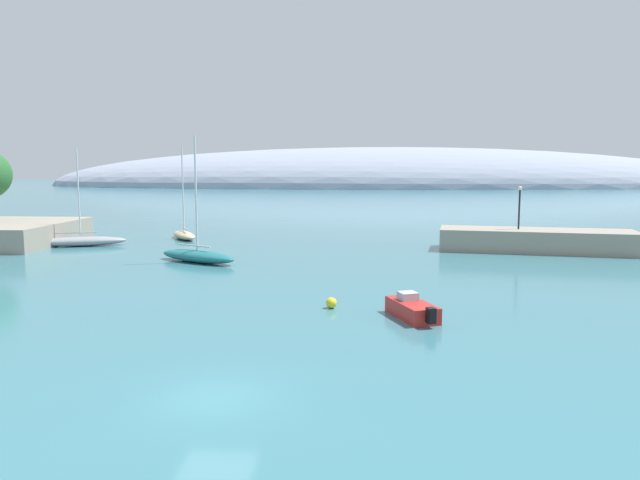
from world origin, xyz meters
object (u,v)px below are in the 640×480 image
sailboat_grey_outer_mooring (81,241)px  mooring_buoy_yellow (331,303)px  sailboat_teal_mid_mooring (197,255)px  motorboat_red_foreground (412,309)px  harbor_lamp_post (519,202)px  sailboat_sand_near_shore (184,234)px

sailboat_grey_outer_mooring → mooring_buoy_yellow: 34.46m
sailboat_teal_mid_mooring → mooring_buoy_yellow: size_ratio=16.86×
motorboat_red_foreground → mooring_buoy_yellow: size_ratio=6.86×
sailboat_teal_mid_mooring → harbor_lamp_post: 28.64m
motorboat_red_foreground → sailboat_grey_outer_mooring: bearing=28.0°
motorboat_red_foreground → harbor_lamp_post: 27.84m
sailboat_sand_near_shore → sailboat_teal_mid_mooring: (5.49, -14.84, 0.05)m
sailboat_teal_mid_mooring → sailboat_sand_near_shore: bearing=140.1°
sailboat_grey_outer_mooring → mooring_buoy_yellow: size_ratio=15.59×
sailboat_grey_outer_mooring → mooring_buoy_yellow: sailboat_grey_outer_mooring is taller
mooring_buoy_yellow → harbor_lamp_post: bearing=55.9°
motorboat_red_foreground → mooring_buoy_yellow: 4.59m
sailboat_sand_near_shore → motorboat_red_foreground: (21.12, -31.58, -0.05)m
sailboat_teal_mid_mooring → sailboat_grey_outer_mooring: (-13.71, 8.68, -0.04)m
sailboat_sand_near_shore → motorboat_red_foreground: 37.99m
sailboat_sand_near_shore → motorboat_red_foreground: bearing=-177.6°
sailboat_grey_outer_mooring → sailboat_teal_mid_mooring: bearing=-51.0°
sailboat_sand_near_shore → sailboat_teal_mid_mooring: bearing=169.0°
motorboat_red_foreground → harbor_lamp_post: bearing=-45.8°
sailboat_grey_outer_mooring → motorboat_red_foreground: (29.34, -25.42, -0.06)m
sailboat_sand_near_shore → sailboat_grey_outer_mooring: (-8.22, -6.16, 0.01)m
sailboat_grey_outer_mooring → mooring_buoy_yellow: (25.15, -23.56, -0.22)m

